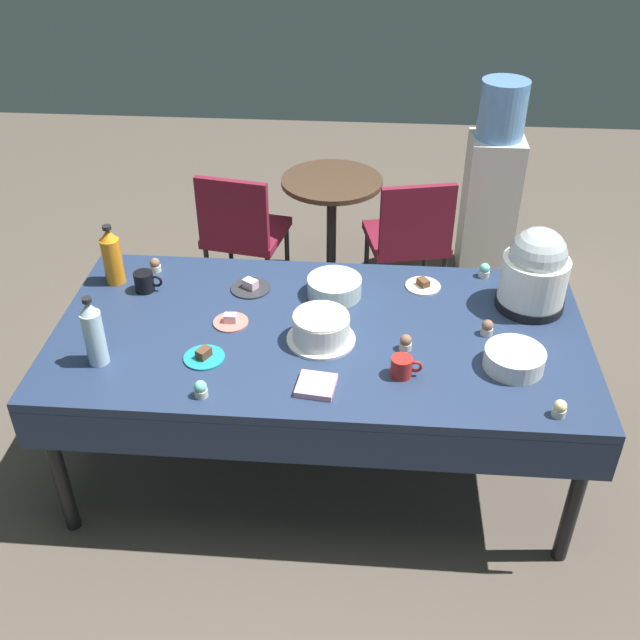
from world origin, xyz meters
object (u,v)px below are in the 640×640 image
Objects in this scene: ceramic_snack_bowl at (514,359)px; cupcake_mint at (484,270)px; dessert_plate_cream at (423,285)px; cupcake_berry at (155,265)px; dessert_plate_coral at (231,321)px; maroon_chair_right at (410,234)px; frosted_layer_cake at (321,329)px; cupcake_cocoa at (560,409)px; slow_cooker at (535,272)px; water_cooler at (492,186)px; soda_bottle_orange_juice at (112,256)px; round_cafe_table at (332,213)px; cupcake_rose at (487,328)px; soda_bottle_water at (94,333)px; maroon_chair_left at (242,228)px; dessert_plate_teal at (204,356)px; potluck_table at (320,342)px; coffee_mug_black at (145,282)px; cupcake_lemon at (406,343)px; cupcake_vanilla at (201,389)px; glass_salad_bowl at (334,287)px; dessert_plate_charcoal at (251,287)px; coffee_mug_red at (402,367)px.

ceramic_snack_bowl is 0.67m from cupcake_mint.
cupcake_berry is at bearing 178.03° from dessert_plate_cream.
dessert_plate_coral is 0.17× the size of maroon_chair_right.
cupcake_cocoa is at bearing -23.64° from frosted_layer_cake.
slow_cooker is 0.30× the size of water_cooler.
frosted_layer_cake is 0.96m from cupcake_cocoa.
cupcake_berry is at bearing 158.97° from ceramic_snack_bowl.
soda_bottle_orange_juice reaches higher than round_cafe_table.
soda_bottle_water is (-1.53, -0.30, 0.11)m from cupcake_rose.
cupcake_berry is (-0.42, 0.39, 0.02)m from dessert_plate_coral.
cupcake_mint is 1.57m from maroon_chair_left.
dessert_plate_teal is 2.48m from water_cooler.
dessert_plate_teal is (-0.44, -0.23, 0.07)m from potluck_table.
frosted_layer_cake reaches higher than dessert_plate_coral.
cupcake_cocoa is at bearing -67.04° from cupcake_rose.
water_cooler is (1.73, 1.59, -0.21)m from coffee_mug_black.
cupcake_lemon is at bearing -17.50° from soda_bottle_orange_juice.
water_cooler is at bearing 59.76° from cupcake_vanilla.
dessert_plate_cream is 0.19× the size of maroon_chair_right.
maroon_chair_left reaches higher than round_cafe_table.
dessert_plate_cream is 0.48m from cupcake_lemon.
cupcake_mint is at bearing 93.70° from ceramic_snack_bowl.
soda_bottle_orange_juice is (-1.00, 0.04, 0.09)m from glass_salad_bowl.
cupcake_mint is 0.53× the size of coffee_mug_black.
cupcake_mint reaches higher than dessert_plate_coral.
dessert_plate_coral is 2.18× the size of cupcake_vanilla.
dessert_plate_charcoal is 0.48m from cupcake_berry.
cupcake_lemon is at bearing -159.04° from cupcake_rose.
dessert_plate_charcoal is 2.64× the size of cupcake_lemon.
maroon_chair_right reaches higher than dessert_plate_charcoal.
maroon_chair_left is at bearing 135.79° from dessert_plate_cream.
slow_cooker is 0.77m from coffee_mug_red.
cupcake_rose is 0.53× the size of coffee_mug_black.
dessert_plate_cream is at bearing 5.78° from coffee_mug_black.
potluck_table is 32.59× the size of cupcake_vanilla.
round_cafe_table is (0.28, 1.27, -0.26)m from dessert_plate_charcoal.
cupcake_mint is at bearing -54.67° from round_cafe_table.
frosted_layer_cake reaches higher than maroon_chair_left.
cupcake_cocoa is at bearing -27.21° from potluck_table.
cupcake_cocoa reaches higher than round_cafe_table.
slow_cooker is 0.44× the size of maroon_chair_left.
dessert_plate_coral is 1.36m from maroon_chair_left.
dessert_plate_cream is (0.39, 0.10, -0.03)m from glass_salad_bowl.
frosted_layer_cake is 4.15× the size of cupcake_cocoa.
cupcake_mint is 0.69m from cupcake_lemon.
coffee_mug_black is (0.04, 0.52, -0.09)m from soda_bottle_water.
coffee_mug_red is (-0.43, -0.08, 0.00)m from ceramic_snack_bowl.
soda_bottle_water is (-0.51, -0.57, 0.13)m from dessert_plate_charcoal.
ceramic_snack_bowl is at bearing 12.53° from cupcake_vanilla.
cupcake_vanilla reaches higher than round_cafe_table.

